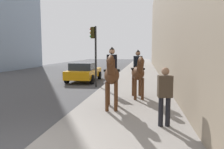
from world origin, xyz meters
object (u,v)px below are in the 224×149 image
at_px(traffic_light_near_curb, 94,47).
at_px(mounted_horse_far, 138,72).
at_px(pedestrian_greeting, 165,93).
at_px(mounted_horse_near, 112,74).
at_px(car_near_lane, 84,72).

bearing_deg(traffic_light_near_curb, mounted_horse_far, -139.91).
distance_m(pedestrian_greeting, traffic_light_near_curb, 8.08).
bearing_deg(mounted_horse_near, car_near_lane, -163.06).
xyz_separation_m(mounted_horse_far, car_near_lane, (5.80, 4.28, -0.59)).
height_order(mounted_horse_near, pedestrian_greeting, mounted_horse_near).
relative_size(car_near_lane, traffic_light_near_curb, 1.13).
bearing_deg(car_near_lane, mounted_horse_far, -144.85).
bearing_deg(traffic_light_near_curb, mounted_horse_near, -159.94).
relative_size(mounted_horse_far, pedestrian_greeting, 1.31).
relative_size(mounted_horse_far, car_near_lane, 0.51).
bearing_deg(car_near_lane, pedestrian_greeting, -152.55).
distance_m(mounted_horse_near, car_near_lane, 8.48).
bearing_deg(mounted_horse_far, car_near_lane, -152.83).
bearing_deg(pedestrian_greeting, car_near_lane, 22.12).
distance_m(mounted_horse_near, pedestrian_greeting, 2.45).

